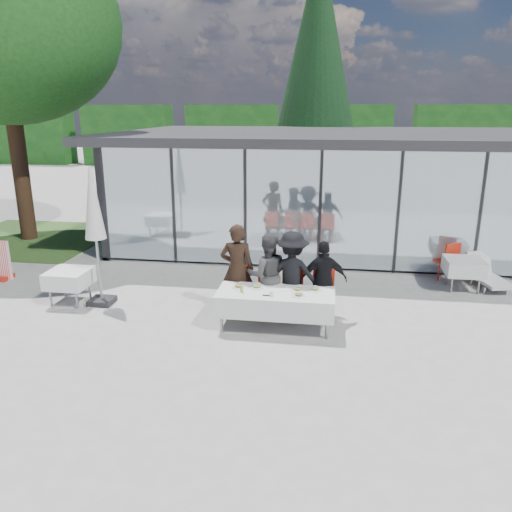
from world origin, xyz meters
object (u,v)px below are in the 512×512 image
(diner_d, at_px, (324,280))
(juice_bottle, at_px, (242,289))
(diner_chair_d, at_px, (323,291))
(plate_b, at_px, (257,287))
(plate_extra, at_px, (299,295))
(plate_a, at_px, (238,286))
(diner_chair_a, at_px, (238,287))
(market_umbrella, at_px, (94,214))
(diner_chair_b, at_px, (268,288))
(plate_d, at_px, (315,289))
(deciduous_tree, at_px, (1,25))
(dining_table, at_px, (276,302))
(diner_b, at_px, (267,275))
(diner_c, at_px, (292,275))
(spare_chair_b, at_px, (449,259))
(folded_eyeglasses, at_px, (266,295))
(conifer_tree, at_px, (317,61))
(spare_table_right, at_px, (464,267))
(lounger, at_px, (486,274))
(plate_c, at_px, (297,289))
(spare_table_left, at_px, (69,278))
(diner_a, at_px, (237,269))
(diner_chair_c, at_px, (292,289))

(diner_d, bearing_deg, juice_bottle, 15.68)
(diner_chair_d, bearing_deg, plate_b, -154.92)
(plate_extra, bearing_deg, plate_a, 166.56)
(diner_chair_a, xyz_separation_m, market_umbrella, (-3.05, -0.07, 1.48))
(diner_chair_b, distance_m, plate_a, 0.84)
(plate_d, xyz_separation_m, deciduous_tree, (-9.57, 5.52, 5.71))
(dining_table, relative_size, diner_b, 1.31)
(plate_a, distance_m, deciduous_tree, 11.35)
(dining_table, xyz_separation_m, deciduous_tree, (-8.82, 5.72, 5.94))
(plate_d, distance_m, deciduous_tree, 12.43)
(diner_chair_d, relative_size, plate_a, 3.62)
(diner_c, relative_size, plate_d, 6.65)
(plate_a, distance_m, spare_chair_b, 5.77)
(folded_eyeglasses, relative_size, conifer_tree, 0.01)
(diner_chair_d, height_order, spare_table_right, diner_chair_d)
(dining_table, height_order, diner_c, diner_c)
(plate_b, xyz_separation_m, lounger, (5.17, 3.13, -0.52))
(plate_c, distance_m, plate_extra, 0.30)
(diner_b, height_order, juice_bottle, diner_b)
(dining_table, relative_size, spare_table_left, 2.63)
(plate_d, xyz_separation_m, conifer_tree, (-0.57, 12.52, 5.21))
(plate_d, bearing_deg, dining_table, -165.11)
(diner_d, bearing_deg, plate_a, 6.43)
(diner_a, relative_size, market_umbrella, 0.64)
(spare_chair_b, bearing_deg, market_umbrella, -160.35)
(spare_table_left, relative_size, spare_table_right, 1.00)
(diner_a, bearing_deg, diner_d, 176.61)
(diner_chair_d, bearing_deg, diner_chair_a, 180.00)
(diner_b, xyz_separation_m, plate_extra, (0.70, -0.80, -0.09))
(plate_c, bearing_deg, juice_bottle, -166.02)
(plate_b, relative_size, deciduous_tree, 0.03)
(dining_table, height_order, spare_chair_b, spare_chair_b)
(plate_a, distance_m, plate_c, 1.16)
(diner_chair_c, xyz_separation_m, diner_chair_d, (0.64, 0.00, 0.00))
(diner_chair_b, bearing_deg, spare_table_left, -178.86)
(diner_d, relative_size, spare_table_left, 1.88)
(diner_chair_a, height_order, deciduous_tree, deciduous_tree)
(plate_b, bearing_deg, plate_c, -1.21)
(diner_a, xyz_separation_m, diner_chair_a, (-0.00, 0.11, -0.42))
(diner_chair_d, bearing_deg, deciduous_tree, 152.92)
(plate_c, distance_m, plate_d, 0.35)
(diner_a, height_order, plate_b, diner_a)
(plate_b, bearing_deg, diner_c, 37.05)
(diner_d, height_order, plate_b, diner_d)
(diner_b, height_order, market_umbrella, market_umbrella)
(diner_chair_b, height_order, diner_c, diner_c)
(diner_b, distance_m, plate_extra, 1.07)
(dining_table, bearing_deg, diner_a, 143.81)
(diner_chair_b, xyz_separation_m, plate_b, (-0.14, -0.60, 0.24))
(diner_c, height_order, plate_extra, diner_c)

